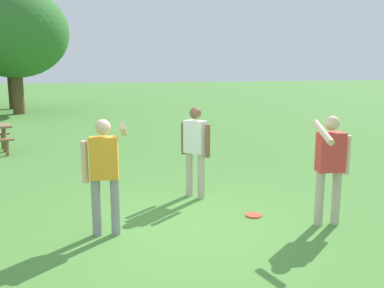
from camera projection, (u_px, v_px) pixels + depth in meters
ground_plane at (183, 230)px, 6.05m from camera, size 120.00×120.00×0.00m
person_thrower at (330, 162)px, 6.07m from camera, size 0.69×0.66×1.64m
person_catcher at (105, 168)px, 5.70m from camera, size 0.69×0.66×1.64m
person_bystander at (195, 146)px, 7.41m from camera, size 0.42×0.49×1.64m
frisbee at (254, 215)px, 6.60m from camera, size 0.25×0.25×0.03m
tree_slender_mid at (9, 31)px, 23.01m from camera, size 4.86×4.86×6.41m
tree_back_left at (13, 32)px, 20.36m from camera, size 5.31×5.31×6.32m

